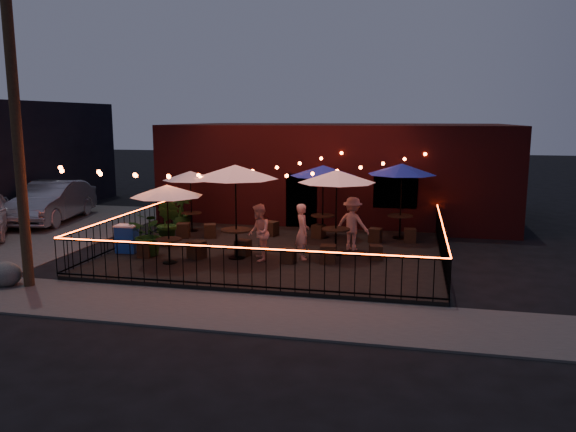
% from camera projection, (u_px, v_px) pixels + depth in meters
% --- Properties ---
extents(ground, '(110.00, 110.00, 0.00)m').
position_uv_depth(ground, '(260.00, 273.00, 15.72)').
color(ground, black).
rests_on(ground, ground).
extents(patio, '(10.00, 8.00, 0.15)m').
position_uv_depth(patio, '(277.00, 253.00, 17.63)').
color(patio, black).
rests_on(patio, ground).
extents(sidewalk, '(18.00, 2.50, 0.05)m').
position_uv_depth(sidewalk, '(221.00, 310.00, 12.59)').
color(sidewalk, '#423F3D').
rests_on(sidewalk, ground).
extents(brick_building, '(14.00, 8.00, 4.00)m').
position_uv_depth(brick_building, '(341.00, 170.00, 24.76)').
color(brick_building, '#3C1010').
rests_on(brick_building, ground).
extents(utility_pole, '(0.26, 0.26, 8.00)m').
position_uv_depth(utility_pole, '(17.00, 129.00, 13.68)').
color(utility_pole, '#392317').
rests_on(utility_pole, ground).
extents(fence_front, '(10.00, 0.04, 1.04)m').
position_uv_depth(fence_front, '(238.00, 268.00, 13.68)').
color(fence_front, black).
rests_on(fence_front, patio).
extents(fence_left, '(0.04, 8.00, 1.04)m').
position_uv_depth(fence_left, '(130.00, 228.00, 18.59)').
color(fence_left, black).
rests_on(fence_left, patio).
extents(fence_right, '(0.04, 8.00, 1.04)m').
position_uv_depth(fence_right, '(442.00, 243.00, 16.46)').
color(fence_right, black).
rests_on(fence_right, patio).
extents(festoon_lights, '(10.02, 8.72, 1.32)m').
position_uv_depth(festoon_lights, '(242.00, 176.00, 17.13)').
color(festoon_lights, '#FF4D19').
rests_on(festoon_lights, ground).
extents(cafe_table_0, '(2.42, 2.42, 2.27)m').
position_uv_depth(cafe_table_0, '(167.00, 192.00, 15.83)').
color(cafe_table_0, black).
rests_on(cafe_table_0, patio).
extents(cafe_table_1, '(2.56, 2.56, 2.22)m').
position_uv_depth(cafe_table_1, '(190.00, 176.00, 20.37)').
color(cafe_table_1, black).
rests_on(cafe_table_1, patio).
extents(cafe_table_2, '(2.81, 2.81, 2.79)m').
position_uv_depth(cafe_table_2, '(235.00, 173.00, 16.31)').
color(cafe_table_2, black).
rests_on(cafe_table_2, patio).
extents(cafe_table_3, '(2.56, 2.56, 2.53)m').
position_uv_depth(cafe_table_3, '(323.00, 172.00, 19.26)').
color(cafe_table_3, black).
rests_on(cafe_table_3, patio).
extents(cafe_table_4, '(2.78, 2.78, 2.59)m').
position_uv_depth(cafe_table_4, '(337.00, 178.00, 16.78)').
color(cafe_table_4, black).
rests_on(cafe_table_4, patio).
extents(cafe_table_5, '(2.72, 2.72, 2.60)m').
position_uv_depth(cafe_table_5, '(402.00, 170.00, 19.10)').
color(cafe_table_5, black).
rests_on(cafe_table_5, patio).
extents(bistro_chair_0, '(0.41, 0.41, 0.44)m').
position_uv_depth(bistro_chair_0, '(145.00, 250.00, 16.83)').
color(bistro_chair_0, black).
rests_on(bistro_chair_0, patio).
extents(bistro_chair_1, '(0.57, 0.57, 0.51)m').
position_uv_depth(bistro_chair_1, '(197.00, 250.00, 16.70)').
color(bistro_chair_1, black).
rests_on(bistro_chair_1, patio).
extents(bistro_chair_2, '(0.51, 0.51, 0.51)m').
position_uv_depth(bistro_chair_2, '(183.00, 230.00, 19.56)').
color(bistro_chair_2, black).
rests_on(bistro_chair_2, patio).
extents(bistro_chair_3, '(0.52, 0.52, 0.48)m').
position_uv_depth(bistro_chair_3, '(210.00, 231.00, 19.57)').
color(bistro_chair_3, black).
rests_on(bistro_chair_3, patio).
extents(bistro_chair_4, '(0.47, 0.47, 0.48)m').
position_uv_depth(bistro_chair_4, '(243.00, 248.00, 16.99)').
color(bistro_chair_4, black).
rests_on(bistro_chair_4, patio).
extents(bistro_chair_5, '(0.41, 0.41, 0.42)m').
position_uv_depth(bistro_chair_5, '(289.00, 256.00, 16.16)').
color(bistro_chair_5, black).
rests_on(bistro_chair_5, patio).
extents(bistro_chair_6, '(0.53, 0.53, 0.50)m').
position_uv_depth(bistro_chair_6, '(271.00, 229.00, 19.90)').
color(bistro_chair_6, black).
rests_on(bistro_chair_6, patio).
extents(bistro_chair_7, '(0.50, 0.50, 0.47)m').
position_uv_depth(bistro_chair_7, '(319.00, 231.00, 19.50)').
color(bistro_chair_7, black).
rests_on(bistro_chair_7, patio).
extents(bistro_chair_8, '(0.46, 0.46, 0.51)m').
position_uv_depth(bistro_chair_8, '(328.00, 254.00, 16.16)').
color(bistro_chair_8, black).
rests_on(bistro_chair_8, patio).
extents(bistro_chair_9, '(0.43, 0.43, 0.43)m').
position_uv_depth(bistro_chair_9, '(376.00, 252.00, 16.53)').
color(bistro_chair_9, black).
rests_on(bistro_chair_9, patio).
extents(bistro_chair_10, '(0.47, 0.47, 0.47)m').
position_uv_depth(bistro_chair_10, '(375.00, 235.00, 18.84)').
color(bistro_chair_10, black).
rests_on(bistro_chair_10, patio).
extents(bistro_chair_11, '(0.41, 0.41, 0.46)m').
position_uv_depth(bistro_chair_11, '(410.00, 235.00, 18.83)').
color(bistro_chair_11, black).
rests_on(bistro_chair_11, patio).
extents(patron_a, '(0.59, 0.71, 1.65)m').
position_uv_depth(patron_a, '(302.00, 231.00, 16.53)').
color(patron_a, tan).
rests_on(patron_a, patio).
extents(patron_b, '(0.84, 0.96, 1.67)m').
position_uv_depth(patron_b, '(259.00, 233.00, 16.30)').
color(patron_b, tan).
rests_on(patron_b, patio).
extents(patron_c, '(1.23, 0.93, 1.68)m').
position_uv_depth(patron_c, '(352.00, 224.00, 17.65)').
color(patron_c, '#D7A88F').
rests_on(patron_c, patio).
extents(potted_shrub_a, '(1.39, 1.27, 1.34)m').
position_uv_depth(potted_shrub_a, '(150.00, 234.00, 16.95)').
color(potted_shrub_a, '#0B3309').
rests_on(potted_shrub_a, patio).
extents(potted_shrub_b, '(0.98, 0.88, 1.48)m').
position_uv_depth(potted_shrub_b, '(168.00, 223.00, 18.28)').
color(potted_shrub_b, '#11370F').
rests_on(potted_shrub_b, patio).
extents(potted_shrub_c, '(0.90, 0.90, 1.32)m').
position_uv_depth(potted_shrub_c, '(181.00, 212.00, 20.90)').
color(potted_shrub_c, '#143C10').
rests_on(potted_shrub_c, patio).
extents(cooler, '(0.68, 0.51, 0.87)m').
position_uv_depth(cooler, '(127.00, 238.00, 17.39)').
color(cooler, '#123BA6').
rests_on(cooler, patio).
extents(boulder, '(0.90, 0.78, 0.68)m').
position_uv_depth(boulder, '(5.00, 274.00, 14.32)').
color(boulder, '#4D4D48').
rests_on(boulder, ground).
extents(car_silver, '(2.60, 5.33, 1.68)m').
position_uv_depth(car_silver, '(52.00, 202.00, 23.25)').
color(car_silver, '#9D9CA5').
rests_on(car_silver, ground).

